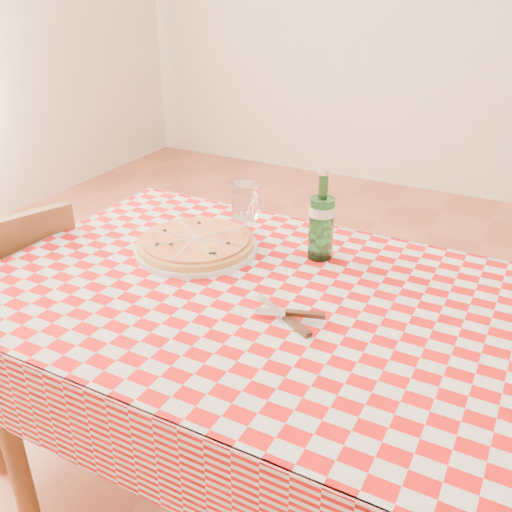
# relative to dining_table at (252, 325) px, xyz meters

# --- Properties ---
(dining_table) EXTENTS (1.20, 0.80, 0.75)m
(dining_table) POSITION_rel_dining_table_xyz_m (0.00, 0.00, 0.00)
(dining_table) COLOR brown
(dining_table) RESTS_ON ground
(tablecloth) EXTENTS (1.30, 0.90, 0.01)m
(tablecloth) POSITION_rel_dining_table_xyz_m (0.00, 0.00, 0.09)
(tablecloth) COLOR #AB0A0A
(tablecloth) RESTS_ON dining_table
(chair_far) EXTENTS (0.48, 0.48, 0.83)m
(chair_far) POSITION_rel_dining_table_xyz_m (-0.80, -0.06, -0.18)
(chair_far) COLOR brown
(chair_far) RESTS_ON ground
(pizza_plate) EXTENTS (0.38, 0.38, 0.04)m
(pizza_plate) POSITION_rel_dining_table_xyz_m (-0.24, 0.12, 0.12)
(pizza_plate) COLOR #CD8C44
(pizza_plate) RESTS_ON tablecloth
(water_bottle) EXTENTS (0.07, 0.07, 0.24)m
(water_bottle) POSITION_rel_dining_table_xyz_m (0.07, 0.24, 0.22)
(water_bottle) COLOR #175D24
(water_bottle) RESTS_ON tablecloth
(wine_glass) EXTENTS (0.09, 0.09, 0.18)m
(wine_glass) POSITION_rel_dining_table_xyz_m (-0.13, 0.20, 0.19)
(wine_glass) COLOR white
(wine_glass) RESTS_ON tablecloth
(cutlery) EXTENTS (0.22, 0.19, 0.02)m
(cutlery) POSITION_rel_dining_table_xyz_m (0.12, -0.07, 0.11)
(cutlery) COLOR silver
(cutlery) RESTS_ON tablecloth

